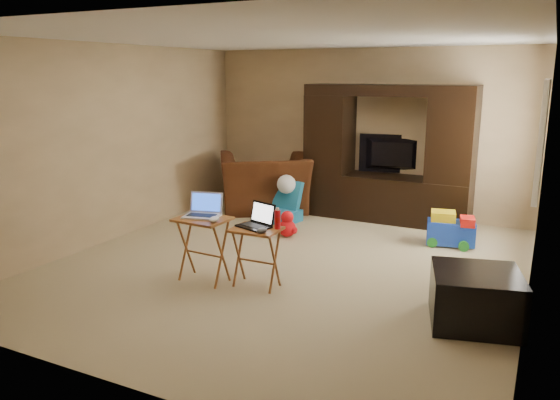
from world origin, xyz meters
The scene contains 22 objects.
floor centered at (0.00, 0.00, 0.00)m, with size 5.50×5.50×0.00m, color #CFBA8F.
ceiling centered at (0.00, 0.00, 2.50)m, with size 5.50×5.50×0.00m, color silver.
wall_back centered at (0.00, 2.75, 1.25)m, with size 5.00×5.00×0.00m, color tan.
wall_front centered at (0.00, -2.75, 1.25)m, with size 5.00×5.00×0.00m, color tan.
wall_left centered at (-2.50, 0.00, 1.25)m, with size 5.50×5.50×0.00m, color tan.
wall_right centered at (2.50, 0.00, 1.25)m, with size 5.50×5.50×0.00m, color tan.
window_pane centered at (2.48, 1.55, 1.40)m, with size 1.20×1.20×0.00m, color white.
window_frame centered at (2.46, 1.55, 1.40)m, with size 0.06×1.14×1.34m, color white.
entertainment_center centered at (0.45, 2.42, 0.99)m, with size 2.41×0.60×1.98m, color black.
television centered at (0.45, 2.65, 0.95)m, with size 1.00×0.13×0.58m, color black.
recliner centered at (-1.42, 2.12, 0.44)m, with size 1.37×1.19×0.89m, color #49240F.
child_rocker centered at (-0.87, 1.63, 0.30)m, with size 0.45×0.51×0.60m, color #1A6B93, non-canonical shape.
plush_toy centered at (-0.48, 0.98, 0.18)m, with size 0.32×0.27×0.36m, color red, non-canonical shape.
push_toy centered at (1.54, 1.56, 0.22)m, with size 0.59×0.42×0.44m, color blue, non-canonical shape.
ottoman centered at (2.10, -0.62, 0.24)m, with size 0.73×0.73×0.47m, color black.
tray_table_left centered at (-0.58, -0.83, 0.34)m, with size 0.53×0.42×0.68m, color #915A23.
tray_table_right centered at (-0.01, -0.73, 0.31)m, with size 0.48×0.38×0.62m, color brown.
laptop_left centered at (-0.61, -0.80, 0.80)m, with size 0.36×0.29×0.24m, color silver.
laptop_right centered at (-0.05, -0.71, 0.74)m, with size 0.32×0.27×0.24m, color black.
mouse_left centered at (-0.39, -0.90, 0.71)m, with size 0.09×0.14×0.06m, color white.
mouse_right centered at (0.12, -0.85, 0.64)m, with size 0.08×0.13×0.05m, color #3B3B3F.
water_bottle centered at (0.19, -0.65, 0.71)m, with size 0.06×0.06×0.19m, color red.
Camera 1 is at (2.54, -5.33, 2.14)m, focal length 35.00 mm.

